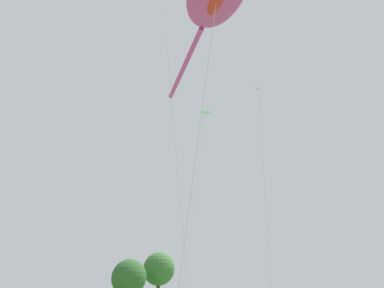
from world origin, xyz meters
TOP-DOWN VIEW (x-y plane):
  - big_show_kite at (-1.58, 5.99)m, footprint 4.64×12.03m
  - small_kite_tiny_distant at (9.68, 14.34)m, footprint 3.18×2.10m
  - small_kite_delta_white at (11.17, 25.21)m, footprint 1.77×4.90m
  - tree_pine_center at (20.71, 54.90)m, footprint 6.02×6.02m
  - tree_broad_distant at (13.76, 52.38)m, footprint 5.98×5.98m

SIDE VIEW (x-z plane):
  - tree_broad_distant at x=13.76m, z-range 1.23..9.74m
  - tree_pine_center at x=20.71m, z-range 2.13..12.53m
  - big_show_kite at x=-1.58m, z-range 7.97..24.85m
  - small_kite_tiny_distant at x=9.68m, z-range 6.21..26.99m
  - small_kite_delta_white at x=11.17m, z-range 10.04..34.08m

